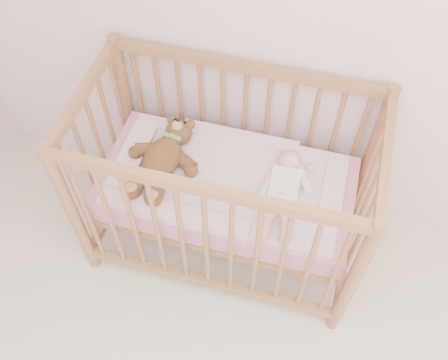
% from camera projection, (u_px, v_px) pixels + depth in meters
% --- Properties ---
extents(wall_back, '(4.00, 0.02, 2.70)m').
position_uv_depth(wall_back, '(372.00, 2.00, 1.90)').
color(wall_back, silver).
rests_on(wall_back, floor).
extents(crib, '(1.36, 0.76, 1.00)m').
position_uv_depth(crib, '(227.00, 186.00, 2.44)').
color(crib, '#A37245').
rests_on(crib, floor).
extents(mattress, '(1.22, 0.62, 0.13)m').
position_uv_depth(mattress, '(227.00, 188.00, 2.45)').
color(mattress, pink).
rests_on(mattress, crib).
extents(blanket, '(1.10, 0.58, 0.06)m').
position_uv_depth(blanket, '(227.00, 179.00, 2.39)').
color(blanket, pink).
rests_on(blanket, mattress).
extents(baby, '(0.26, 0.52, 0.12)m').
position_uv_depth(baby, '(284.00, 186.00, 2.27)').
color(baby, silver).
rests_on(baby, blanket).
extents(teddy_bear, '(0.43, 0.57, 0.15)m').
position_uv_depth(teddy_bear, '(162.00, 158.00, 2.36)').
color(teddy_bear, brown).
rests_on(teddy_bear, blanket).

